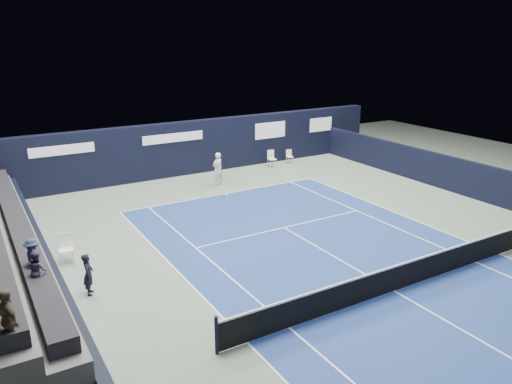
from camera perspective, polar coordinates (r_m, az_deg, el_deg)
ground at (r=18.29m, az=11.00°, el=-8.46°), size 48.00×48.00×0.00m
court_surface at (r=17.04m, az=15.52°, el=-10.86°), size 10.97×23.77×0.01m
enclosure_wall_right at (r=27.91m, az=21.93°, el=1.77°), size 0.30×22.00×1.80m
folding_chair_back_a at (r=31.09m, az=1.73°, el=4.20°), size 0.50×0.53×1.02m
folding_chair_back_b at (r=32.06m, az=3.83°, el=4.21°), size 0.44×0.43×0.84m
line_judge_chair at (r=19.40m, az=-20.93°, el=-5.79°), size 0.51×0.50×1.08m
line_judge at (r=16.83m, az=-18.62°, el=-8.89°), size 0.48×0.59×1.39m
court_markings at (r=17.03m, az=15.52°, el=-10.85°), size 11.03×23.83×0.00m
tennis_net at (r=16.80m, az=15.67°, el=-9.35°), size 12.90×0.10×1.10m
back_sponsor_wall at (r=29.52m, az=-7.77°, el=5.04°), size 26.00×0.63×3.10m
side_barrier_left at (r=17.72m, az=-22.61°, el=-8.32°), size 0.33×22.00×1.20m
tennis_player at (r=27.18m, az=-4.40°, el=2.65°), size 0.75×0.91×1.81m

